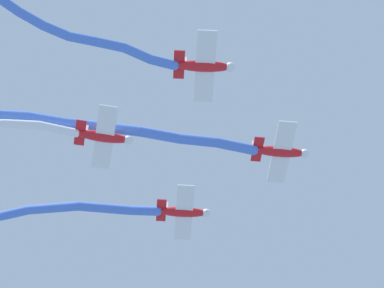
{
  "coord_description": "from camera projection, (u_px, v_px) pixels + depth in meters",
  "views": [
    {
      "loc": [
        -28.03,
        -32.73,
        2.36
      ],
      "look_at": [
        -3.5,
        1.49,
        57.35
      ],
      "focal_mm": 72.1,
      "sensor_mm": 36.0,
      "label": 1
    }
  ],
  "objects": [
    {
      "name": "airplane_lead",
      "position": [
        281.0,
        152.0,
        69.9
      ],
      "size": [
        5.44,
        6.88,
        1.77
      ],
      "rotation": [
        0.0,
        0.0,
        5.76
      ],
      "color": "red"
    },
    {
      "name": "airplane_left_wing",
      "position": [
        184.0,
        212.0,
        73.86
      ],
      "size": [
        5.52,
        6.81,
        1.77
      ],
      "rotation": [
        0.0,
        0.0,
        5.73
      ],
      "color": "red"
    },
    {
      "name": "airplane_slot",
      "position": [
        104.0,
        137.0,
        68.62
      ],
      "size": [
        5.46,
        7.03,
        1.77
      ],
      "rotation": [
        0.0,
        0.0,
        5.84
      ],
      "color": "red"
    },
    {
      "name": "smoke_trail_right_wing",
      "position": [
        84.0,
        36.0,
        64.37
      ],
      "size": [
        15.65,
        5.56,
        3.96
      ],
      "color": "#4C75DB"
    },
    {
      "name": "smoke_trail_lead",
      "position": [
        122.0,
        130.0,
        70.01
      ],
      "size": [
        21.65,
        13.28,
        3.68
      ],
      "color": "#4C75DB"
    },
    {
      "name": "airplane_right_wing",
      "position": [
        204.0,
        66.0,
        64.73
      ],
      "size": [
        5.56,
        6.77,
        1.77
      ],
      "rotation": [
        0.0,
        0.0,
        5.71
      ],
      "color": "red"
    },
    {
      "name": "smoke_trail_left_wing",
      "position": [
        54.0,
        212.0,
        75.5
      ],
      "size": [
        14.83,
        15.94,
        3.74
      ],
      "color": "#4C75DB"
    }
  ]
}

